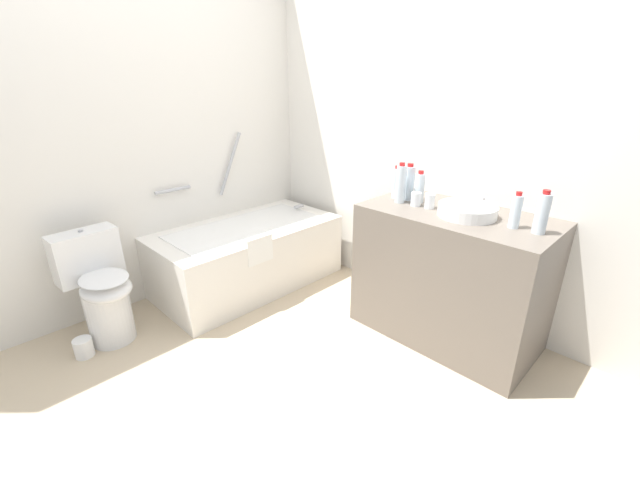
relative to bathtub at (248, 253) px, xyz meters
The scene contains 17 objects.
ground_plane 1.26m from the bathtub, 124.55° to the right, with size 4.02×4.02×0.00m, color #C1AD8E.
wall_back_tiled 1.30m from the bathtub, 148.60° to the left, with size 3.42×0.10×2.57m, color silver.
wall_right_mirror 1.67m from the bathtub, 49.53° to the right, with size 0.10×3.18×2.57m, color silver.
bathtub is the anchor object (origin of this frame).
toilet 1.11m from the bathtub, behind, with size 0.40×0.51×0.73m.
vanity_counter 1.61m from the bathtub, 71.66° to the right, with size 0.62×1.13×0.86m, color #6B6056.
sink_basin 1.76m from the bathtub, 73.18° to the right, with size 0.34×0.34×0.07m, color white.
sink_faucet 1.83m from the bathtub, 66.94° to the right, with size 0.13×0.15×0.08m.
water_bottle_0 2.15m from the bathtub, 76.32° to the right, with size 0.07×0.07×0.23m.
water_bottle_1 1.44m from the bathtub, 64.96° to the right, with size 0.07×0.07×0.24m.
water_bottle_2 1.41m from the bathtub, 68.72° to the right, with size 0.06×0.06×0.26m.
water_bottle_3 1.36m from the bathtub, 64.02° to the right, with size 0.06×0.06×0.22m.
water_bottle_4 1.50m from the bathtub, 66.66° to the right, with size 0.06×0.06×0.21m.
water_bottle_5 2.03m from the bathtub, 75.68° to the right, with size 0.06×0.06×0.20m.
drinking_glass_0 1.47m from the bathtub, 70.26° to the right, with size 0.06×0.06×0.09m, color white.
drinking_glass_1 1.55m from the bathtub, 70.92° to the right, with size 0.06×0.06×0.09m, color white.
toilet_paper_roll 1.32m from the bathtub, behind, with size 0.11×0.11×0.12m, color white.
Camera 1 is at (-1.03, -1.54, 1.61)m, focal length 22.46 mm.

